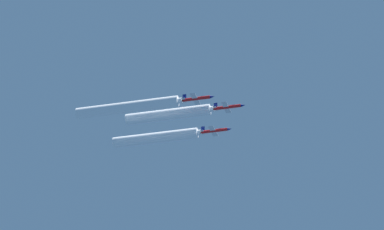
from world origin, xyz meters
The scene contains 6 objects.
jet_lead centered at (0.48, 8.64, 191.73)m, with size 8.23×11.98×2.88m.
jet_left_wingman centered at (-12.02, 0.86, 189.57)m, with size 8.23×11.98×2.88m.
jet_right_wingman centered at (12.11, 0.20, 190.09)m, with size 8.23×11.98×2.88m.
smoke_trail_lead centered at (0.48, -13.07, 191.70)m, with size 3.90×32.44×3.90m.
smoke_trail_left_wingman centered at (-12.02, -21.39, 189.55)m, with size 3.90×33.52×3.90m.
smoke_trail_right_wingman centered at (12.11, -24.67, 190.07)m, with size 3.90×38.77×3.90m.
Camera 1 is at (338.47, 82.18, 2.56)m, focal length 103.88 mm.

